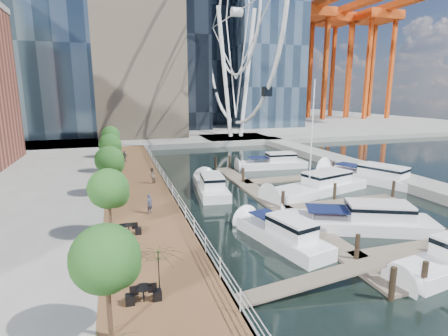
% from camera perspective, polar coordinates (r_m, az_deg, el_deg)
% --- Properties ---
extents(ground, '(520.00, 520.00, 0.00)m').
position_cam_1_polar(ground, '(23.78, 11.80, -13.60)').
color(ground, black).
rests_on(ground, ground).
extents(boardwalk, '(6.00, 60.00, 1.00)m').
position_cam_1_polar(boardwalk, '(35.00, -13.84, -4.34)').
color(boardwalk, brown).
rests_on(boardwalk, ground).
extents(seawall, '(0.25, 60.00, 1.00)m').
position_cam_1_polar(seawall, '(35.27, -8.97, -3.99)').
color(seawall, '#595954').
rests_on(seawall, ground).
extents(land_far, '(200.00, 114.00, 1.00)m').
position_cam_1_polar(land_far, '(121.44, -12.36, 7.32)').
color(land_far, gray).
rests_on(land_far, ground).
extents(breakwater, '(4.00, 60.00, 1.00)m').
position_cam_1_polar(breakwater, '(50.29, 20.76, 0.22)').
color(breakwater, gray).
rests_on(breakwater, ground).
extents(pier, '(14.00, 12.00, 1.00)m').
position_cam_1_polar(pier, '(75.42, 1.93, 4.77)').
color(pier, gray).
rests_on(pier, ground).
extents(railing, '(0.10, 60.00, 1.05)m').
position_cam_1_polar(railing, '(34.99, -9.19, -2.39)').
color(railing, white).
rests_on(railing, boardwalk).
extents(floating_docks, '(16.00, 34.00, 2.60)m').
position_cam_1_polar(floating_docks, '(35.51, 15.29, -4.19)').
color(floating_docks, '#6D6051').
rests_on(floating_docks, ground).
extents(ferris_wheel, '(5.80, 45.60, 47.80)m').
position_cam_1_polar(ferris_wheel, '(76.41, 2.08, 24.03)').
color(ferris_wheel, white).
rests_on(ferris_wheel, ground).
extents(port_cranes, '(40.00, 52.00, 38.00)m').
position_cam_1_polar(port_cranes, '(138.91, 17.70, 15.68)').
color(port_cranes, '#D84C14').
rests_on(port_cranes, ground).
extents(street_trees, '(2.60, 42.60, 4.60)m').
position_cam_1_polar(street_trees, '(33.11, -18.20, 1.22)').
color(street_trees, '#3F2B1C').
rests_on(street_trees, ground).
extents(cafe_tables, '(2.50, 13.70, 0.74)m').
position_cam_1_polar(cafe_tables, '(18.80, -14.78, -16.42)').
color(cafe_tables, black).
rests_on(cafe_tables, ground).
extents(yacht_foreground, '(12.22, 7.75, 2.15)m').
position_cam_1_polar(yacht_foreground, '(29.11, 21.22, -9.28)').
color(yacht_foreground, silver).
rests_on(yacht_foreground, ground).
extents(pedestrian_near, '(0.68, 0.65, 1.56)m').
position_cam_1_polar(pedestrian_near, '(27.95, -12.05, -5.71)').
color(pedestrian_near, '#44465A').
rests_on(pedestrian_near, boardwalk).
extents(pedestrian_mid, '(1.01, 1.02, 1.66)m').
position_cam_1_polar(pedestrian_mid, '(36.97, -11.71, -1.21)').
color(pedestrian_mid, '#826A5A').
rests_on(pedestrian_mid, boardwalk).
extents(pedestrian_far, '(0.92, 0.83, 1.51)m').
position_cam_1_polar(pedestrian_far, '(49.63, -15.90, 1.88)').
color(pedestrian_far, '#323A3F').
rests_on(pedestrian_far, boardwalk).
extents(moored_yachts, '(25.17, 32.97, 11.50)m').
position_cam_1_polar(moored_yachts, '(37.80, 14.46, -3.93)').
color(moored_yachts, white).
rests_on(moored_yachts, ground).
extents(cafe_seating, '(5.18, 10.20, 2.49)m').
position_cam_1_polar(cafe_seating, '(16.14, -15.39, -18.31)').
color(cafe_seating, '#103D20').
rests_on(cafe_seating, ground).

